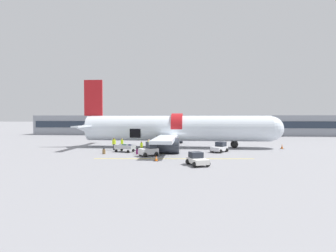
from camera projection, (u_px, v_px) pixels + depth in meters
ground_plane at (178, 149)px, 40.07m from camera, size 500.00×500.00×0.00m
apron_marking_line at (174, 159)px, 30.73m from camera, size 18.81×1.71×0.01m
terminal_strip at (184, 125)px, 75.59m from camera, size 84.05×12.77×5.41m
airplane at (175, 129)px, 42.29m from camera, size 33.64×26.18×11.05m
baggage_tug_lead at (149, 150)px, 32.92m from camera, size 2.69×2.51×1.76m
baggage_tug_mid at (197, 160)px, 26.53m from camera, size 2.51×3.07×1.31m
baggage_tug_rear at (220, 148)px, 36.62m from camera, size 2.66×3.02×1.42m
baggage_cart_loading at (125, 148)px, 36.76m from camera, size 3.74×2.32×1.10m
ground_crew_loader_a at (141, 147)px, 35.87m from camera, size 0.36×0.54×1.58m
ground_crew_loader_b at (148, 146)px, 35.67m from camera, size 0.63×0.44×1.83m
ground_crew_driver at (114, 144)px, 38.88m from camera, size 0.58×0.58×1.83m
ground_crew_supervisor at (149, 145)px, 37.99m from camera, size 0.54×0.53×1.69m
ground_crew_helper at (122, 144)px, 39.68m from camera, size 0.42×0.59×1.69m
ground_crew_marshal at (149, 146)px, 36.63m from camera, size 0.46×0.54×1.56m
suitcase_on_tarmac_upright at (104, 152)px, 34.66m from camera, size 0.43×0.30×0.74m
suitcase_on_tarmac_spare at (137, 152)px, 34.39m from camera, size 0.41×0.29×0.79m
safety_cone_nose at (282, 147)px, 40.45m from camera, size 0.48×0.48×0.74m
safety_cone_engine_left at (156, 158)px, 29.09m from camera, size 0.52×0.52×0.61m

